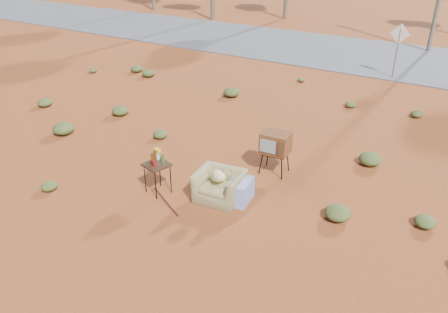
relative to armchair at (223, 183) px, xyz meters
The scene contains 8 objects.
ground 0.75m from the armchair, 128.47° to the right, with size 140.00×140.00×0.00m, color #933D1D.
highway 14.52m from the armchair, 91.54° to the left, with size 140.00×7.00×0.04m, color #565659.
armchair is the anchor object (origin of this frame).
tv_unit 1.81m from the armchair, 75.40° to the left, with size 0.72×0.59×1.10m.
side_table 1.59m from the armchair, 160.28° to the right, with size 0.64×0.64×1.06m.
rusty_bar 1.37m from the armchair, 142.76° to the right, with size 0.04×0.04×1.34m, color #4F1F15.
road_sign 11.61m from the armchair, 84.49° to the left, with size 0.78×0.06×2.19m.
scrub_patch 4.11m from the armchair, 107.21° to the left, with size 17.49×8.07×0.33m.
Camera 1 is at (4.85, -6.66, 5.49)m, focal length 35.00 mm.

